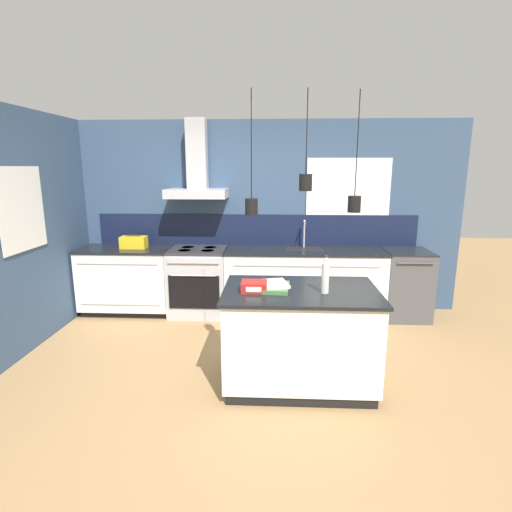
# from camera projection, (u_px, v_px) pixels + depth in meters

# --- Properties ---
(ground_plane) EXTENTS (16.00, 16.00, 0.00)m
(ground_plane) POSITION_uv_depth(u_px,v_px,m) (246.00, 376.00, 3.86)
(ground_plane) COLOR #A87F51
(ground_plane) RESTS_ON ground
(wall_back) EXTENTS (5.60, 2.24, 2.60)m
(wall_back) POSITION_uv_depth(u_px,v_px,m) (253.00, 213.00, 5.52)
(wall_back) COLOR #354C6B
(wall_back) RESTS_ON ground_plane
(wall_left) EXTENTS (0.08, 3.80, 2.60)m
(wall_left) POSITION_uv_depth(u_px,v_px,m) (29.00, 230.00, 4.37)
(wall_left) COLOR #354C6B
(wall_left) RESTS_ON ground_plane
(counter_run_left) EXTENTS (1.22, 0.64, 0.91)m
(counter_run_left) POSITION_uv_depth(u_px,v_px,m) (128.00, 280.00, 5.50)
(counter_run_left) COLOR black
(counter_run_left) RESTS_ON ground_plane
(counter_run_sink) EXTENTS (2.11, 0.64, 1.29)m
(counter_run_sink) POSITION_uv_depth(u_px,v_px,m) (304.00, 282.00, 5.38)
(counter_run_sink) COLOR black
(counter_run_sink) RESTS_ON ground_plane
(oven_range) EXTENTS (0.77, 0.66, 0.91)m
(oven_range) POSITION_uv_depth(u_px,v_px,m) (199.00, 281.00, 5.44)
(oven_range) COLOR #B5B5BA
(oven_range) RESTS_ON ground_plane
(dishwasher) EXTENTS (0.59, 0.65, 0.91)m
(dishwasher) POSITION_uv_depth(u_px,v_px,m) (405.00, 284.00, 5.32)
(dishwasher) COLOR #4C4C51
(dishwasher) RESTS_ON ground_plane
(kitchen_island) EXTENTS (1.39, 0.91, 0.91)m
(kitchen_island) POSITION_uv_depth(u_px,v_px,m) (300.00, 336.00, 3.67)
(kitchen_island) COLOR black
(kitchen_island) RESTS_ON ground_plane
(bottle_on_island) EXTENTS (0.07, 0.07, 0.33)m
(bottle_on_island) POSITION_uv_depth(u_px,v_px,m) (325.00, 277.00, 3.44)
(bottle_on_island) COLOR silver
(bottle_on_island) RESTS_ON kitchen_island
(book_stack) EXTENTS (0.30, 0.36, 0.06)m
(book_stack) POSITION_uv_depth(u_px,v_px,m) (275.00, 286.00, 3.57)
(book_stack) COLOR #4C7F4C
(book_stack) RESTS_ON kitchen_island
(red_supply_box) EXTENTS (0.22, 0.19, 0.09)m
(red_supply_box) POSITION_uv_depth(u_px,v_px,m) (254.00, 286.00, 3.51)
(red_supply_box) COLOR red
(red_supply_box) RESTS_ON kitchen_island
(yellow_toolbox) EXTENTS (0.34, 0.18, 0.19)m
(yellow_toolbox) POSITION_uv_depth(u_px,v_px,m) (134.00, 242.00, 5.37)
(yellow_toolbox) COLOR gold
(yellow_toolbox) RESTS_ON counter_run_left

